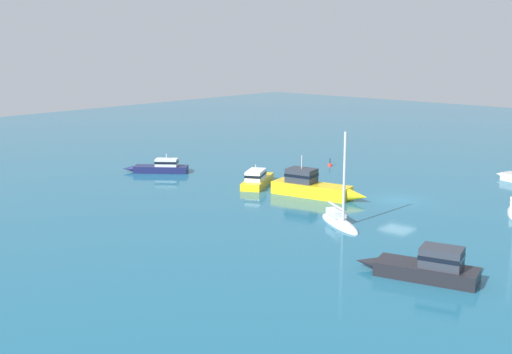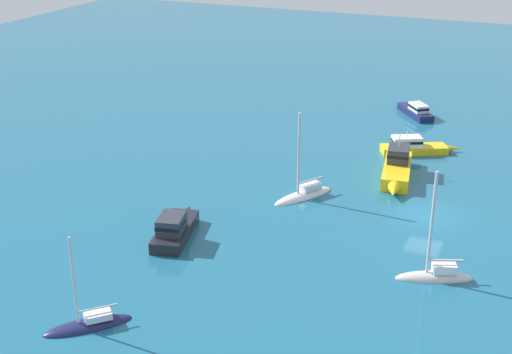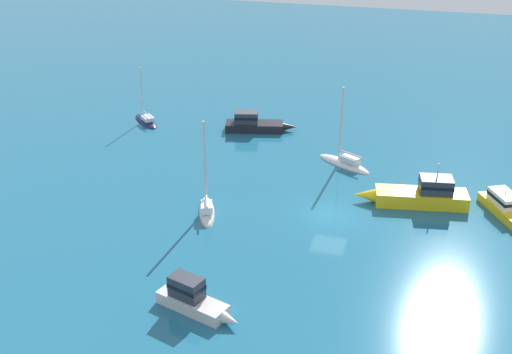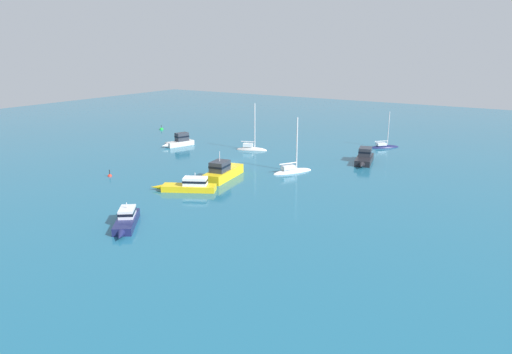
{
  "view_description": "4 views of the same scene",
  "coord_description": "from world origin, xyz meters",
  "px_view_note": "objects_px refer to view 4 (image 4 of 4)",
  "views": [
    {
      "loc": [
        -25.19,
        45.95,
        12.82
      ],
      "look_at": [
        7.12,
        9.54,
        2.45
      ],
      "focal_mm": 45.17,
      "sensor_mm": 36.0,
      "label": 1
    },
    {
      "loc": [
        -46.89,
        -6.91,
        21.86
      ],
      "look_at": [
        -4.27,
        11.38,
        2.7
      ],
      "focal_mm": 50.0,
      "sensor_mm": 36.0,
      "label": 2
    },
    {
      "loc": [
        6.29,
        -41.08,
        22.58
      ],
      "look_at": [
        -5.58,
        -0.03,
        2.35
      ],
      "focal_mm": 45.48,
      "sensor_mm": 36.0,
      "label": 3
    },
    {
      "loc": [
        50.85,
        36.14,
        15.12
      ],
      "look_at": [
        5.75,
        7.78,
        0.64
      ],
      "focal_mm": 34.31,
      "sensor_mm": 36.0,
      "label": 4
    }
  ],
  "objects_px": {
    "launch_2": "(126,220)",
    "channel_buoy": "(161,130)",
    "motor_cruiser": "(189,185)",
    "launch_1": "(224,171)",
    "launch": "(180,141)",
    "sloop": "(292,171)",
    "mooring_buoy": "(110,176)",
    "yacht": "(251,149)",
    "sailboat": "(384,147)",
    "cabin_cruiser": "(364,157)"
  },
  "relations": [
    {
      "from": "sailboat",
      "to": "launch_1",
      "type": "bearing_deg",
      "value": -156.67
    },
    {
      "from": "launch",
      "to": "yacht",
      "type": "height_order",
      "value": "yacht"
    },
    {
      "from": "sailboat",
      "to": "channel_buoy",
      "type": "height_order",
      "value": "sailboat"
    },
    {
      "from": "sloop",
      "to": "motor_cruiser",
      "type": "bearing_deg",
      "value": -173.13
    },
    {
      "from": "launch",
      "to": "sloop",
      "type": "distance_m",
      "value": 22.88
    },
    {
      "from": "launch_2",
      "to": "sailboat",
      "type": "relative_size",
      "value": 1.0
    },
    {
      "from": "launch_2",
      "to": "mooring_buoy",
      "type": "bearing_deg",
      "value": -164.56
    },
    {
      "from": "cabin_cruiser",
      "to": "launch_2",
      "type": "height_order",
      "value": "cabin_cruiser"
    },
    {
      "from": "launch",
      "to": "motor_cruiser",
      "type": "relative_size",
      "value": 0.8
    },
    {
      "from": "cabin_cruiser",
      "to": "sailboat",
      "type": "height_order",
      "value": "sailboat"
    },
    {
      "from": "motor_cruiser",
      "to": "sloop",
      "type": "relative_size",
      "value": 0.95
    },
    {
      "from": "launch_2",
      "to": "sloop",
      "type": "bearing_deg",
      "value": 134.01
    },
    {
      "from": "launch_2",
      "to": "channel_buoy",
      "type": "xyz_separation_m",
      "value": [
        -38.42,
        -31.51,
        -0.54
      ]
    },
    {
      "from": "launch",
      "to": "yacht",
      "type": "relative_size",
      "value": 0.73
    },
    {
      "from": "channel_buoy",
      "to": "mooring_buoy",
      "type": "relative_size",
      "value": 1.16
    },
    {
      "from": "mooring_buoy",
      "to": "yacht",
      "type": "bearing_deg",
      "value": 163.75
    },
    {
      "from": "launch_2",
      "to": "channel_buoy",
      "type": "bearing_deg",
      "value": -178.13
    },
    {
      "from": "launch",
      "to": "sailboat",
      "type": "distance_m",
      "value": 31.22
    },
    {
      "from": "mooring_buoy",
      "to": "launch_2",
      "type": "bearing_deg",
      "value": 52.93
    },
    {
      "from": "launch_1",
      "to": "motor_cruiser",
      "type": "bearing_deg",
      "value": 169.97
    },
    {
      "from": "yacht",
      "to": "launch",
      "type": "bearing_deg",
      "value": 174.39
    },
    {
      "from": "launch",
      "to": "launch_1",
      "type": "relative_size",
      "value": 0.64
    },
    {
      "from": "motor_cruiser",
      "to": "yacht",
      "type": "distance_m",
      "value": 21.76
    },
    {
      "from": "cabin_cruiser",
      "to": "yacht",
      "type": "bearing_deg",
      "value": -99.24
    },
    {
      "from": "channel_buoy",
      "to": "cabin_cruiser",
      "type": "bearing_deg",
      "value": 82.87
    },
    {
      "from": "launch",
      "to": "motor_cruiser",
      "type": "distance_m",
      "value": 24.4
    },
    {
      "from": "sloop",
      "to": "mooring_buoy",
      "type": "relative_size",
      "value": 6.84
    },
    {
      "from": "sailboat",
      "to": "mooring_buoy",
      "type": "distance_m",
      "value": 40.4
    },
    {
      "from": "launch_2",
      "to": "cabin_cruiser",
      "type": "bearing_deg",
      "value": 127.09
    },
    {
      "from": "launch_1",
      "to": "sailboat",
      "type": "relative_size",
      "value": 1.45
    },
    {
      "from": "launch",
      "to": "channel_buoy",
      "type": "xyz_separation_m",
      "value": [
        -9.67,
        -12.75,
        -0.76
      ]
    },
    {
      "from": "motor_cruiser",
      "to": "mooring_buoy",
      "type": "height_order",
      "value": "motor_cruiser"
    },
    {
      "from": "launch",
      "to": "channel_buoy",
      "type": "distance_m",
      "value": 16.02
    },
    {
      "from": "cabin_cruiser",
      "to": "channel_buoy",
      "type": "bearing_deg",
      "value": -110.98
    },
    {
      "from": "launch_1",
      "to": "sailboat",
      "type": "height_order",
      "value": "sailboat"
    },
    {
      "from": "motor_cruiser",
      "to": "yacht",
      "type": "bearing_deg",
      "value": -102.43
    },
    {
      "from": "launch_1",
      "to": "sloop",
      "type": "relative_size",
      "value": 1.18
    },
    {
      "from": "yacht",
      "to": "channel_buoy",
      "type": "height_order",
      "value": "yacht"
    },
    {
      "from": "launch",
      "to": "motor_cruiser",
      "type": "xyz_separation_m",
      "value": [
        17.79,
        16.7,
        -0.17
      ]
    },
    {
      "from": "yacht",
      "to": "channel_buoy",
      "type": "relative_size",
      "value": 6.08
    },
    {
      "from": "mooring_buoy",
      "to": "sailboat",
      "type": "bearing_deg",
      "value": 146.51
    },
    {
      "from": "launch",
      "to": "sloop",
      "type": "bearing_deg",
      "value": 94.86
    },
    {
      "from": "yacht",
      "to": "sailboat",
      "type": "xyz_separation_m",
      "value": [
        -12.27,
        16.04,
        -0.12
      ]
    },
    {
      "from": "sailboat",
      "to": "launch",
      "type": "bearing_deg",
      "value": 164.01
    },
    {
      "from": "sloop",
      "to": "sailboat",
      "type": "relative_size",
      "value": 1.23
    },
    {
      "from": "motor_cruiser",
      "to": "launch_1",
      "type": "height_order",
      "value": "launch_1"
    },
    {
      "from": "sloop",
      "to": "yacht",
      "type": "bearing_deg",
      "value": 84.28
    },
    {
      "from": "cabin_cruiser",
      "to": "sloop",
      "type": "relative_size",
      "value": 0.96
    },
    {
      "from": "sloop",
      "to": "launch_1",
      "type": "bearing_deg",
      "value": 170.16
    },
    {
      "from": "mooring_buoy",
      "to": "sloop",
      "type": "bearing_deg",
      "value": 126.91
    }
  ]
}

